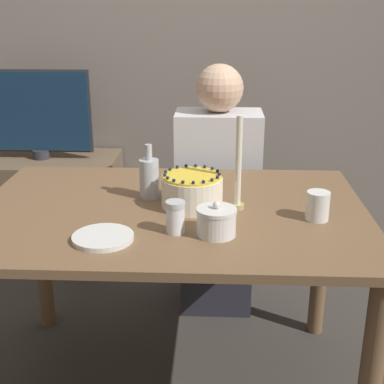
# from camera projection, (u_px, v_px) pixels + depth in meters

# --- Properties ---
(wall_behind) EXTENTS (8.00, 0.05, 2.60)m
(wall_behind) POSITION_uv_depth(u_px,v_px,m) (190.00, 30.00, 3.02)
(wall_behind) COLOR slate
(wall_behind) RESTS_ON ground_plane
(dining_table) EXTENTS (1.38, 0.94, 0.77)m
(dining_table) POSITION_uv_depth(u_px,v_px,m) (171.00, 239.00, 1.93)
(dining_table) COLOR brown
(dining_table) RESTS_ON ground_plane
(cake) EXTENTS (0.22, 0.22, 0.13)m
(cake) POSITION_uv_depth(u_px,v_px,m) (192.00, 191.00, 1.89)
(cake) COLOR #EFE5CC
(cake) RESTS_ON dining_table
(sugar_bowl) EXTENTS (0.13, 0.13, 0.11)m
(sugar_bowl) POSITION_uv_depth(u_px,v_px,m) (216.00, 221.00, 1.67)
(sugar_bowl) COLOR silver
(sugar_bowl) RESTS_ON dining_table
(sugar_shaker) EXTENTS (0.06, 0.06, 0.11)m
(sugar_shaker) POSITION_uv_depth(u_px,v_px,m) (175.00, 217.00, 1.68)
(sugar_shaker) COLOR white
(sugar_shaker) RESTS_ON dining_table
(plate_stack) EXTENTS (0.19, 0.19, 0.02)m
(plate_stack) POSITION_uv_depth(u_px,v_px,m) (103.00, 237.00, 1.64)
(plate_stack) COLOR silver
(plate_stack) RESTS_ON dining_table
(candle) EXTENTS (0.05, 0.05, 0.33)m
(candle) POSITION_uv_depth(u_px,v_px,m) (238.00, 171.00, 1.84)
(candle) COLOR tan
(candle) RESTS_ON dining_table
(bottle) EXTENTS (0.07, 0.07, 0.21)m
(bottle) POSITION_uv_depth(u_px,v_px,m) (149.00, 178.00, 1.97)
(bottle) COLOR #B2B7BC
(bottle) RESTS_ON dining_table
(cup) EXTENTS (0.08, 0.08, 0.10)m
(cup) POSITION_uv_depth(u_px,v_px,m) (318.00, 206.00, 1.78)
(cup) COLOR white
(cup) RESTS_ON dining_table
(person_man_blue_shirt) EXTENTS (0.40, 0.34, 1.20)m
(person_man_blue_shirt) POSITION_uv_depth(u_px,v_px,m) (217.00, 205.00, 2.60)
(person_man_blue_shirt) COLOR #2D2D38
(person_man_blue_shirt) RESTS_ON ground_plane
(side_cabinet) EXTENTS (0.85, 0.46, 0.61)m
(side_cabinet) POSITION_uv_depth(u_px,v_px,m) (47.00, 208.00, 3.14)
(side_cabinet) COLOR brown
(side_cabinet) RESTS_ON ground_plane
(tv_monitor) EXTENTS (0.60, 0.10, 0.50)m
(tv_monitor) POSITION_uv_depth(u_px,v_px,m) (37.00, 113.00, 2.95)
(tv_monitor) COLOR #2D2D33
(tv_monitor) RESTS_ON side_cabinet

